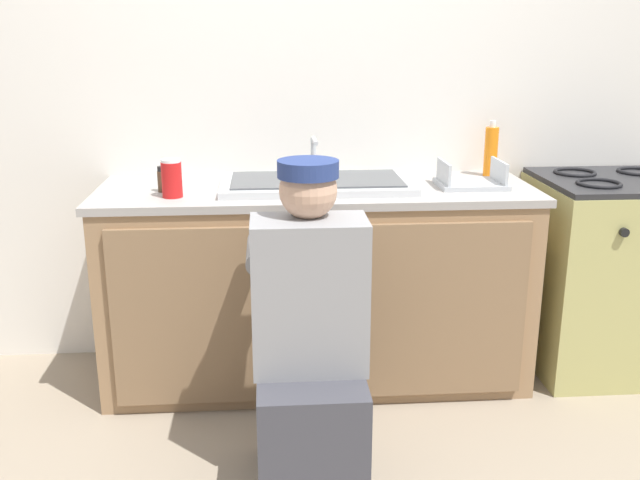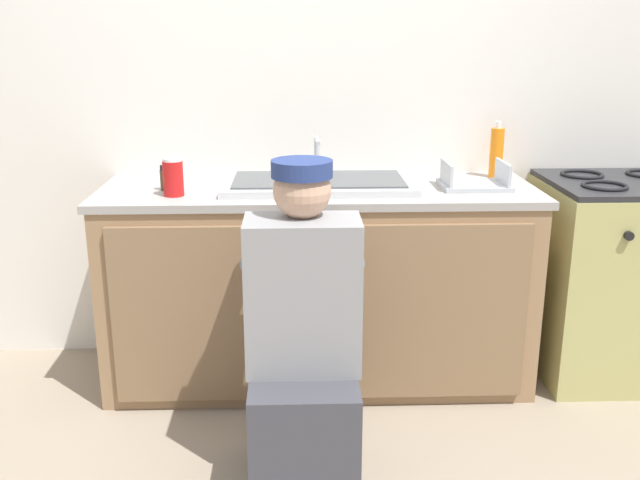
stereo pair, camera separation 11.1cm
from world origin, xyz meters
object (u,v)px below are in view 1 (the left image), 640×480
Objects in this scene: sink_double_basin at (316,183)px; stove_range at (608,274)px; plumber_person at (310,353)px; dish_rack_tray at (471,181)px; spice_bottle_pepper at (162,179)px; soda_cup_red at (172,178)px; soap_bottle_orange at (491,151)px.

stove_range is (1.32, -0.00, -0.44)m from sink_double_basin.
dish_rack_tray is (0.73, 0.72, 0.43)m from plumber_person.
soda_cup_red is (0.05, -0.10, 0.02)m from spice_bottle_pepper.
soda_cup_red is (-0.51, 0.61, 0.48)m from plumber_person.
spice_bottle_pepper reaches higher than stove_range.
plumber_person is at bearing -51.86° from spice_bottle_pepper.
sink_double_basin is 5.26× the size of soda_cup_red.
dish_rack_tray is at bearing 0.20° from spice_bottle_pepper.
dish_rack_tray is at bearing 44.45° from plumber_person.
plumber_person reaches higher than sink_double_basin.
dish_rack_tray reaches higher than spice_bottle_pepper.
spice_bottle_pepper is at bearing -176.43° from sink_double_basin.
sink_double_basin is at bearing 13.76° from soda_cup_red.
sink_double_basin is 7.62× the size of spice_bottle_pepper.
stove_range is 3.20× the size of dish_rack_tray.
soap_bottle_orange reaches higher than stove_range.
soap_bottle_orange is 0.89× the size of dish_rack_tray.
dish_rack_tray is (-0.15, -0.22, -0.09)m from soap_bottle_orange.
soap_bottle_orange reaches higher than spice_bottle_pepper.
plumber_person is at bearing -151.82° from stove_range.
soda_cup_red is at bearing -175.78° from stove_range.
stove_range is 8.55× the size of spice_bottle_pepper.
soap_bottle_orange is 1.42m from soda_cup_red.
soda_cup_red is (-1.24, -0.11, 0.05)m from dish_rack_tray.
spice_bottle_pepper is 0.42× the size of soap_bottle_orange.
sink_double_basin is 0.65m from dish_rack_tray.
soda_cup_red is (-1.38, -0.33, -0.04)m from soap_bottle_orange.
sink_double_basin is at bearing 179.91° from stove_range.
stove_range is 0.81× the size of plumber_person.
dish_rack_tray is 1.84× the size of soda_cup_red.
soda_cup_red reaches higher than stove_range.
soap_bottle_orange is at bearing 56.01° from dish_rack_tray.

